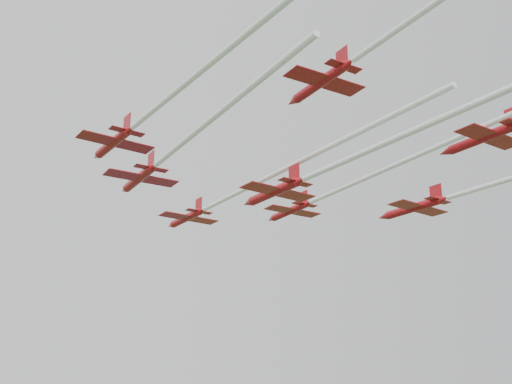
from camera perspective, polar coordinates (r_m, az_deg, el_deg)
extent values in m
cylinder|color=#A81219|center=(103.90, -6.21, -2.30)|extent=(4.17, 9.03, 1.19)
cone|color=#A81219|center=(108.67, -7.58, -2.98)|extent=(1.77, 2.22, 1.19)
cone|color=#A81219|center=(99.49, -4.80, -1.60)|extent=(1.45, 1.58, 1.08)
ellipsoid|color=black|center=(105.87, -6.75, -2.35)|extent=(0.77, 1.12, 0.34)
cube|color=#A81219|center=(103.09, -5.99, -2.33)|extent=(9.88, 5.81, 0.11)
cube|color=#A81219|center=(100.34, -5.08, -1.74)|extent=(4.50, 2.66, 0.09)
cube|color=#A81219|center=(100.88, -5.12, -1.13)|extent=(0.75, 1.86, 2.16)
cylinder|color=white|center=(79.92, 3.90, 2.70)|extent=(16.70, 45.66, 0.65)
cylinder|color=#A81219|center=(83.59, -10.36, 1.22)|extent=(3.63, 8.96, 1.16)
cone|color=#A81219|center=(88.46, -11.61, 0.17)|extent=(1.65, 2.15, 1.16)
cone|color=#A81219|center=(79.07, -9.04, 2.31)|extent=(1.37, 1.51, 1.06)
ellipsoid|color=black|center=(85.61, -10.84, 1.06)|extent=(0.71, 1.09, 0.34)
cube|color=#A81219|center=(82.75, -10.16, 1.22)|extent=(9.71, 5.24, 0.11)
cube|color=#A81219|center=(79.95, -9.31, 2.09)|extent=(4.42, 2.40, 0.08)
cube|color=#A81219|center=(80.55, -9.33, 2.82)|extent=(0.63, 1.86, 2.12)
cylinder|color=white|center=(64.55, -3.28, 7.03)|extent=(9.92, 32.13, 0.63)
cylinder|color=#A81219|center=(97.51, 3.01, -1.70)|extent=(3.59, 8.44, 1.10)
cone|color=#A81219|center=(101.60, 1.36, -2.43)|extent=(1.59, 2.05, 1.10)
cone|color=#A81219|center=(93.75, 4.69, -0.96)|extent=(1.31, 1.44, 1.00)
ellipsoid|color=black|center=(99.20, 2.35, -1.77)|extent=(0.68, 1.03, 0.32)
cube|color=#A81219|center=(96.81, 3.28, -1.72)|extent=(9.17, 5.11, 0.10)
cube|color=#A81219|center=(94.48, 4.35, -1.11)|extent=(4.17, 2.34, 0.08)
cube|color=#A81219|center=(94.97, 4.27, -0.51)|extent=(0.63, 1.75, 2.00)
cylinder|color=white|center=(74.44, 17.64, 4.68)|extent=(17.09, 52.91, 0.60)
cylinder|color=#A81219|center=(69.42, -12.58, 4.30)|extent=(3.60, 7.55, 0.99)
cone|color=#A81219|center=(73.47, -13.98, 3.10)|extent=(1.50, 1.87, 0.99)
cone|color=#A81219|center=(65.68, -11.09, 5.56)|extent=(1.22, 1.33, 0.90)
ellipsoid|color=black|center=(71.12, -13.12, 4.09)|extent=(0.65, 0.94, 0.29)
cube|color=#A81219|center=(68.71, -12.36, 4.32)|extent=(8.28, 4.97, 0.09)
cube|color=#A81219|center=(66.41, -11.40, 5.30)|extent=(3.77, 2.27, 0.07)
cube|color=#A81219|center=(66.96, -11.41, 6.02)|extent=(0.65, 1.56, 1.81)
cylinder|color=white|center=(46.14, 2.57, 16.46)|extent=(17.96, 47.24, 0.54)
cylinder|color=#A81219|center=(79.88, 1.60, 0.03)|extent=(4.48, 9.21, 1.22)
cone|color=#A81219|center=(84.27, -0.71, -0.99)|extent=(1.84, 2.29, 1.22)
cone|color=#A81219|center=(75.90, 4.01, 1.09)|extent=(1.50, 1.63, 1.10)
ellipsoid|color=black|center=(81.70, 0.67, -0.09)|extent=(0.81, 1.15, 0.35)
cube|color=#A81219|center=(79.12, 1.98, 0.00)|extent=(10.11, 6.14, 0.11)
cube|color=#A81219|center=(76.66, 3.52, 0.87)|extent=(4.60, 2.81, 0.09)
cube|color=#A81219|center=(77.24, 3.40, 1.68)|extent=(0.81, 1.90, 2.21)
cylinder|color=white|center=(63.58, 14.72, 5.68)|extent=(13.50, 34.07, 0.66)
cylinder|color=#A81219|center=(92.52, 13.81, -1.38)|extent=(4.63, 9.00, 1.20)
cone|color=#A81219|center=(95.98, 11.26, -2.19)|extent=(1.85, 2.26, 1.20)
cone|color=#A81219|center=(89.45, 16.38, -0.56)|extent=(1.50, 1.62, 1.09)
ellipsoid|color=black|center=(93.96, 12.78, -1.45)|extent=(0.82, 1.13, 0.35)
cube|color=#A81219|center=(91.92, 14.23, -1.41)|extent=(9.92, 6.26, 0.11)
cube|color=#A81219|center=(90.03, 15.86, -0.72)|extent=(4.52, 2.86, 0.09)
cube|color=#A81219|center=(90.52, 15.69, -0.04)|extent=(0.85, 1.85, 2.17)
cylinder|color=#A81219|center=(60.75, 5.73, 9.65)|extent=(3.10, 7.52, 0.98)
cone|color=#A81219|center=(64.04, 3.28, 8.02)|extent=(1.39, 1.81, 0.98)
cone|color=#A81219|center=(57.82, 8.32, 11.35)|extent=(1.16, 1.28, 0.89)
ellipsoid|color=black|center=(62.17, 4.74, 9.29)|extent=(0.60, 0.92, 0.28)
cube|color=#A81219|center=(60.15, 6.15, 9.74)|extent=(8.15, 4.46, 0.09)
cube|color=#A81219|center=(58.38, 7.79, 11.00)|extent=(3.71, 2.04, 0.07)
cube|color=#A81219|center=(58.99, 7.64, 11.76)|extent=(0.54, 1.56, 1.78)
cylinder|color=#A81219|center=(74.31, 19.58, 4.58)|extent=(4.03, 8.41, 1.11)
cone|color=#A81219|center=(77.13, 16.49, 3.40)|extent=(1.67, 2.09, 1.11)
ellipsoid|color=black|center=(75.53, 18.32, 4.40)|extent=(0.73, 1.04, 0.32)
cube|color=#A81219|center=(73.80, 20.10, 4.60)|extent=(9.22, 5.55, 0.10)
cube|color=#A81219|center=(72.88, 21.84, 6.28)|extent=(0.73, 1.73, 2.01)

